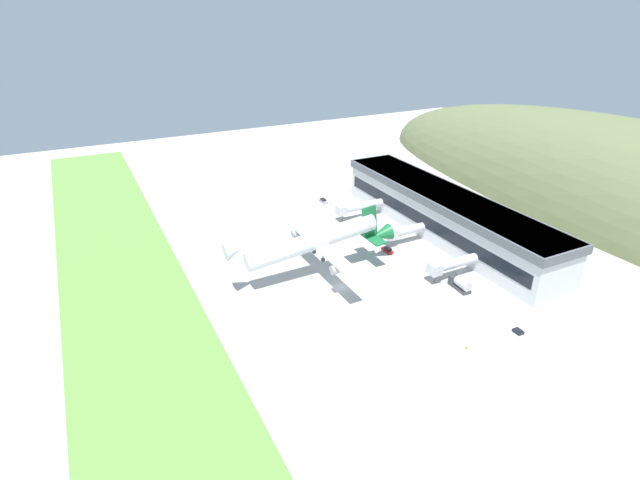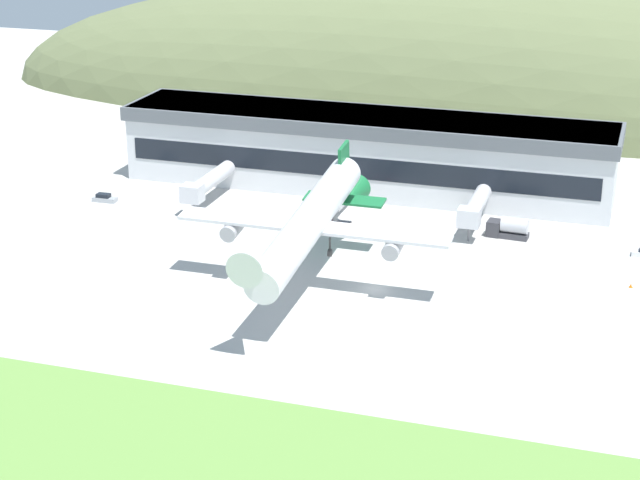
{
  "view_description": "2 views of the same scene",
  "coord_description": "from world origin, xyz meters",
  "px_view_note": "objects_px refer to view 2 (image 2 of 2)",
  "views": [
    {
      "loc": [
        94.66,
        -53.7,
        65.4
      ],
      "look_at": [
        -8.7,
        -1.52,
        9.67
      ],
      "focal_mm": 28.0,
      "sensor_mm": 36.0,
      "label": 1
    },
    {
      "loc": [
        34.07,
        -131.03,
        57.81
      ],
      "look_at": [
        -5.72,
        -6.72,
        8.92
      ],
      "focal_mm": 60.0,
      "sensor_mm": 36.0,
      "label": 2
    }
  ],
  "objects_px": {
    "cargo_airplane": "(310,223)",
    "fuel_truck": "(509,228)",
    "terminal_building": "(366,147)",
    "jetway_1": "(339,192)",
    "jetway_0": "(207,183)",
    "service_car_2": "(104,198)",
    "traffic_cone_0": "(388,246)",
    "jetway_2": "(475,207)",
    "traffic_cone_1": "(631,285)",
    "service_car_1": "(343,226)"
  },
  "relations": [
    {
      "from": "cargo_airplane",
      "to": "traffic_cone_0",
      "type": "bearing_deg",
      "value": 71.92
    },
    {
      "from": "cargo_airplane",
      "to": "terminal_building",
      "type": "bearing_deg",
      "value": 96.11
    },
    {
      "from": "jetway_0",
      "to": "service_car_2",
      "type": "xyz_separation_m",
      "value": [
        -17.58,
        -3.63,
        -3.41
      ]
    },
    {
      "from": "jetway_0",
      "to": "jetway_1",
      "type": "height_order",
      "value": "same"
    },
    {
      "from": "service_car_1",
      "to": "terminal_building",
      "type": "bearing_deg",
      "value": 96.15
    },
    {
      "from": "jetway_2",
      "to": "traffic_cone_1",
      "type": "xyz_separation_m",
      "value": [
        24.68,
        -15.99,
        -3.71
      ]
    },
    {
      "from": "terminal_building",
      "to": "jetway_1",
      "type": "bearing_deg",
      "value": -91.2
    },
    {
      "from": "cargo_airplane",
      "to": "jetway_0",
      "type": "bearing_deg",
      "value": 133.71
    },
    {
      "from": "service_car_1",
      "to": "traffic_cone_1",
      "type": "height_order",
      "value": "service_car_1"
    },
    {
      "from": "jetway_2",
      "to": "service_car_2",
      "type": "bearing_deg",
      "value": -175.71
    },
    {
      "from": "jetway_1",
      "to": "jetway_2",
      "type": "distance_m",
      "value": 22.51
    },
    {
      "from": "cargo_airplane",
      "to": "traffic_cone_0",
      "type": "height_order",
      "value": "cargo_airplane"
    },
    {
      "from": "jetway_2",
      "to": "service_car_1",
      "type": "distance_m",
      "value": 20.95
    },
    {
      "from": "jetway_0",
      "to": "fuel_truck",
      "type": "relative_size",
      "value": 2.57
    },
    {
      "from": "jetway_2",
      "to": "terminal_building",
      "type": "bearing_deg",
      "value": 144.22
    },
    {
      "from": "jetway_0",
      "to": "jetway_1",
      "type": "bearing_deg",
      "value": 5.27
    },
    {
      "from": "terminal_building",
      "to": "fuel_truck",
      "type": "bearing_deg",
      "value": -31.72
    },
    {
      "from": "jetway_0",
      "to": "traffic_cone_0",
      "type": "distance_m",
      "value": 35.68
    },
    {
      "from": "jetway_2",
      "to": "service_car_1",
      "type": "height_order",
      "value": "jetway_2"
    },
    {
      "from": "jetway_1",
      "to": "cargo_airplane",
      "type": "relative_size",
      "value": 0.28
    },
    {
      "from": "jetway_1",
      "to": "service_car_2",
      "type": "relative_size",
      "value": 3.11
    },
    {
      "from": "jetway_0",
      "to": "traffic_cone_1",
      "type": "distance_m",
      "value": 71.41
    },
    {
      "from": "jetway_2",
      "to": "service_car_2",
      "type": "height_order",
      "value": "jetway_2"
    },
    {
      "from": "jetway_0",
      "to": "jetway_2",
      "type": "relative_size",
      "value": 1.14
    },
    {
      "from": "jetway_2",
      "to": "traffic_cone_0",
      "type": "xyz_separation_m",
      "value": [
        -11.09,
        -11.35,
        -3.71
      ]
    },
    {
      "from": "cargo_airplane",
      "to": "service_car_2",
      "type": "bearing_deg",
      "value": 150.7
    },
    {
      "from": "cargo_airplane",
      "to": "fuel_truck",
      "type": "xyz_separation_m",
      "value": [
        22.87,
        28.96,
        -8.2
      ]
    },
    {
      "from": "jetway_2",
      "to": "fuel_truck",
      "type": "xyz_separation_m",
      "value": [
        5.64,
        -1.21,
        -2.44
      ]
    },
    {
      "from": "terminal_building",
      "to": "traffic_cone_1",
      "type": "distance_m",
      "value": 57.19
    },
    {
      "from": "jetway_2",
      "to": "traffic_cone_0",
      "type": "distance_m",
      "value": 16.3
    },
    {
      "from": "jetway_2",
      "to": "traffic_cone_1",
      "type": "relative_size",
      "value": 25.71
    },
    {
      "from": "jetway_1",
      "to": "traffic_cone_0",
      "type": "xyz_separation_m",
      "value": [
        11.4,
        -12.36,
        -3.71
      ]
    },
    {
      "from": "jetway_1",
      "to": "cargo_airplane",
      "type": "xyz_separation_m",
      "value": [
        5.25,
        -31.18,
        5.76
      ]
    },
    {
      "from": "jetway_2",
      "to": "fuel_truck",
      "type": "height_order",
      "value": "jetway_2"
    },
    {
      "from": "service_car_2",
      "to": "traffic_cone_0",
      "type": "xyz_separation_m",
      "value": [
        51.54,
        -6.66,
        -0.31
      ]
    },
    {
      "from": "jetway_0",
      "to": "cargo_airplane",
      "type": "relative_size",
      "value": 0.36
    },
    {
      "from": "terminal_building",
      "to": "jetway_0",
      "type": "xyz_separation_m",
      "value": [
        -22.88,
        -17.05,
        -3.61
      ]
    },
    {
      "from": "terminal_building",
      "to": "fuel_truck",
      "type": "height_order",
      "value": "terminal_building"
    },
    {
      "from": "jetway_1",
      "to": "traffic_cone_0",
      "type": "bearing_deg",
      "value": -47.33
    },
    {
      "from": "jetway_2",
      "to": "service_car_2",
      "type": "distance_m",
      "value": 62.9
    },
    {
      "from": "jetway_0",
      "to": "service_car_2",
      "type": "distance_m",
      "value": 18.27
    },
    {
      "from": "terminal_building",
      "to": "traffic_cone_0",
      "type": "xyz_separation_m",
      "value": [
        11.08,
        -27.33,
        -7.32
      ]
    },
    {
      "from": "jetway_0",
      "to": "traffic_cone_1",
      "type": "xyz_separation_m",
      "value": [
        69.74,
        -14.92,
        -3.71
      ]
    },
    {
      "from": "service_car_1",
      "to": "fuel_truck",
      "type": "height_order",
      "value": "fuel_truck"
    },
    {
      "from": "cargo_airplane",
      "to": "traffic_cone_1",
      "type": "bearing_deg",
      "value": 18.7
    },
    {
      "from": "jetway_2",
      "to": "service_car_1",
      "type": "bearing_deg",
      "value": -163.46
    },
    {
      "from": "fuel_truck",
      "to": "traffic_cone_1",
      "type": "height_order",
      "value": "fuel_truck"
    },
    {
      "from": "jetway_1",
      "to": "fuel_truck",
      "type": "relative_size",
      "value": 1.97
    },
    {
      "from": "terminal_building",
      "to": "jetway_1",
      "type": "xyz_separation_m",
      "value": [
        -0.31,
        -14.97,
        -3.61
      ]
    },
    {
      "from": "service_car_1",
      "to": "fuel_truck",
      "type": "bearing_deg",
      "value": 10.4
    }
  ]
}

